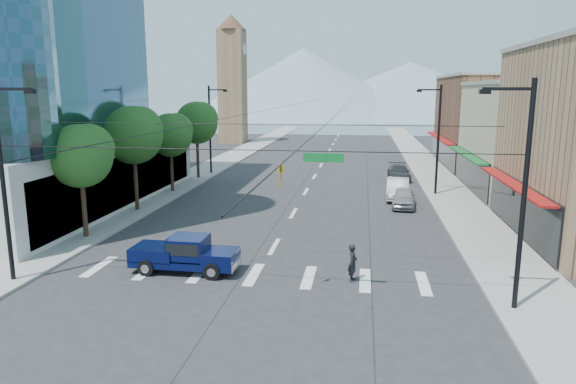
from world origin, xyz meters
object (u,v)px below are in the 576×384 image
pickup_truck (185,253)px  parked_car_near (404,198)px  parked_car_mid (398,189)px  pedestrian (353,263)px  parked_car_far (399,172)px

pickup_truck → parked_car_near: (11.42, 15.63, -0.20)m
pickup_truck → parked_car_mid: size_ratio=1.05×
pedestrian → parked_car_near: size_ratio=0.42×
parked_car_near → parked_car_mid: 3.03m
pedestrian → parked_car_near: pedestrian is taller
pedestrian → parked_car_far: 28.05m
pickup_truck → pedestrian: bearing=0.5°
parked_car_far → parked_car_mid: bearing=-94.6°
parked_car_mid → parked_car_far: size_ratio=0.99×
pedestrian → parked_car_near: (3.43, 15.71, -0.16)m
pickup_truck → parked_car_mid: (11.17, 18.65, -0.09)m
pedestrian → pickup_truck: bearing=95.9°
pedestrian → parked_car_mid: 19.00m
pickup_truck → parked_car_far: (11.85, 27.70, -0.18)m
pedestrian → parked_car_mid: size_ratio=0.35×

